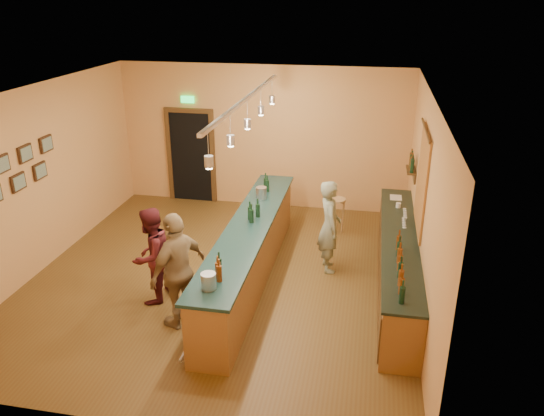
% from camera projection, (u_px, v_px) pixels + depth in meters
% --- Properties ---
extents(floor, '(7.00, 7.00, 0.00)m').
position_uv_depth(floor, '(222.00, 277.00, 9.28)').
color(floor, brown).
rests_on(floor, ground).
extents(ceiling, '(6.50, 7.00, 0.02)m').
position_uv_depth(ceiling, '(215.00, 93.00, 8.07)').
color(ceiling, silver).
rests_on(ceiling, wall_back).
extents(wall_back, '(6.50, 0.02, 3.20)m').
position_uv_depth(wall_back, '(263.00, 138.00, 11.86)').
color(wall_back, '#E09B54').
rests_on(wall_back, floor).
extents(wall_front, '(6.50, 0.02, 3.20)m').
position_uv_depth(wall_front, '(125.00, 307.00, 5.50)').
color(wall_front, '#E09B54').
rests_on(wall_front, floor).
extents(wall_left, '(0.02, 7.00, 3.20)m').
position_uv_depth(wall_left, '(40.00, 179.00, 9.25)').
color(wall_left, '#E09B54').
rests_on(wall_left, floor).
extents(wall_right, '(0.02, 7.00, 3.20)m').
position_uv_depth(wall_right, '(423.00, 205.00, 8.11)').
color(wall_right, '#E09B54').
rests_on(wall_right, floor).
extents(doorway, '(1.15, 0.09, 2.48)m').
position_uv_depth(doorway, '(191.00, 154.00, 12.31)').
color(doorway, black).
rests_on(doorway, wall_back).
extents(tapestry, '(0.03, 1.40, 1.60)m').
position_uv_depth(tapestry, '(422.00, 181.00, 8.38)').
color(tapestry, '#9C381F').
rests_on(tapestry, wall_right).
extents(bottle_shelf, '(0.17, 0.55, 0.54)m').
position_uv_depth(bottle_shelf, '(412.00, 164.00, 9.82)').
color(bottle_shelf, '#472B15').
rests_on(bottle_shelf, wall_right).
extents(picture_grid, '(0.06, 2.20, 0.70)m').
position_uv_depth(picture_grid, '(11.00, 174.00, 8.43)').
color(picture_grid, '#382111').
rests_on(picture_grid, wall_left).
extents(back_counter, '(0.60, 4.55, 1.27)m').
position_uv_depth(back_counter, '(398.00, 263.00, 8.74)').
color(back_counter, brown).
rests_on(back_counter, floor).
extents(tasting_bar, '(0.73, 5.10, 1.38)m').
position_uv_depth(tasting_bar, '(250.00, 248.00, 8.97)').
color(tasting_bar, brown).
rests_on(tasting_bar, floor).
extents(pendant_track, '(0.11, 4.60, 0.50)m').
position_uv_depth(pendant_track, '(247.00, 108.00, 8.06)').
color(pendant_track, silver).
rests_on(pendant_track, ceiling).
extents(bartender, '(0.55, 0.69, 1.67)m').
position_uv_depth(bartender, '(330.00, 226.00, 9.24)').
color(bartender, gray).
rests_on(bartender, floor).
extents(customer_a, '(0.79, 0.91, 1.58)m').
position_uv_depth(customer_a, '(151.00, 256.00, 8.31)').
color(customer_a, '#59191E').
rests_on(customer_a, floor).
extents(customer_b, '(0.83, 1.13, 1.79)m').
position_uv_depth(customer_b, '(178.00, 270.00, 7.67)').
color(customer_b, '#997A51').
rests_on(customer_b, floor).
extents(bar_stool, '(0.37, 0.37, 0.76)m').
position_uv_depth(bar_stool, '(336.00, 205.00, 10.74)').
color(bar_stool, '#976844').
rests_on(bar_stool, floor).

